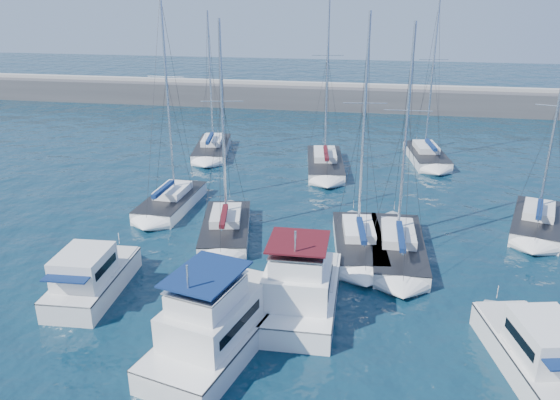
% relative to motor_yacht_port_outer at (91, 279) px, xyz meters
% --- Properties ---
extents(ground, '(220.00, 220.00, 0.00)m').
position_rel_motor_yacht_port_outer_xyz_m(ground, '(10.24, 1.03, -0.94)').
color(ground, black).
rests_on(ground, ground).
extents(breakwater, '(160.00, 6.00, 4.45)m').
position_rel_motor_yacht_port_outer_xyz_m(breakwater, '(10.24, 53.03, 0.11)').
color(breakwater, '#424244').
rests_on(breakwater, ground).
extents(motor_yacht_port_outer, '(3.23, 6.81, 3.20)m').
position_rel_motor_yacht_port_outer_xyz_m(motor_yacht_port_outer, '(0.00, 0.00, 0.00)').
color(motor_yacht_port_outer, silver).
rests_on(motor_yacht_port_outer, ground).
extents(motor_yacht_port_inner, '(5.76, 10.18, 4.69)m').
position_rel_motor_yacht_port_outer_xyz_m(motor_yacht_port_inner, '(8.08, -3.23, 0.19)').
color(motor_yacht_port_inner, silver).
rests_on(motor_yacht_port_inner, ground).
extents(motor_yacht_stbd_inner, '(3.91, 8.07, 4.69)m').
position_rel_motor_yacht_port_outer_xyz_m(motor_yacht_stbd_inner, '(11.22, 0.46, 0.19)').
color(motor_yacht_stbd_inner, white).
rests_on(motor_yacht_stbd_inner, ground).
extents(motor_yacht_stbd_outer, '(4.20, 7.30, 3.20)m').
position_rel_motor_yacht_port_outer_xyz_m(motor_yacht_stbd_outer, '(21.83, -2.59, 0.00)').
color(motor_yacht_stbd_outer, silver).
rests_on(motor_yacht_stbd_outer, ground).
extents(sailboat_mid_a, '(3.30, 7.66, 15.57)m').
position_rel_motor_yacht_port_outer_xyz_m(sailboat_mid_a, '(-0.33, 12.81, -0.40)').
color(sailboat_mid_a, white).
rests_on(sailboat_mid_a, ground).
extents(sailboat_mid_b, '(4.56, 8.28, 14.22)m').
position_rel_motor_yacht_port_outer_xyz_m(sailboat_mid_b, '(5.05, 8.73, -0.42)').
color(sailboat_mid_b, silver).
rests_on(sailboat_mid_b, ground).
extents(sailboat_mid_c, '(3.92, 8.29, 14.73)m').
position_rel_motor_yacht_port_outer_xyz_m(sailboat_mid_c, '(13.91, 8.06, -0.42)').
color(sailboat_mid_c, white).
rests_on(sailboat_mid_c, ground).
extents(sailboat_mid_d, '(3.42, 8.96, 14.21)m').
position_rel_motor_yacht_port_outer_xyz_m(sailboat_mid_d, '(16.33, 7.78, -0.44)').
color(sailboat_mid_d, silver).
rests_on(sailboat_mid_d, ground).
extents(sailboat_mid_e, '(5.07, 8.21, 13.41)m').
position_rel_motor_yacht_port_outer_xyz_m(sailboat_mid_e, '(25.86, 13.44, -0.43)').
color(sailboat_mid_e, silver).
rests_on(sailboat_mid_e, ground).
extents(sailboat_back_a, '(4.46, 9.04, 14.02)m').
position_rel_motor_yacht_port_outer_xyz_m(sailboat_back_a, '(-1.60, 27.71, -0.43)').
color(sailboat_back_a, white).
rests_on(sailboat_back_a, ground).
extents(sailboat_back_b, '(4.40, 9.69, 16.25)m').
position_rel_motor_yacht_port_outer_xyz_m(sailboat_back_b, '(10.13, 24.54, -0.42)').
color(sailboat_back_b, silver).
rests_on(sailboat_back_b, ground).
extents(sailboat_back_c, '(4.20, 8.40, 15.18)m').
position_rel_motor_yacht_port_outer_xyz_m(sailboat_back_c, '(19.53, 28.82, -0.41)').
color(sailboat_back_c, silver).
rests_on(sailboat_back_c, ground).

